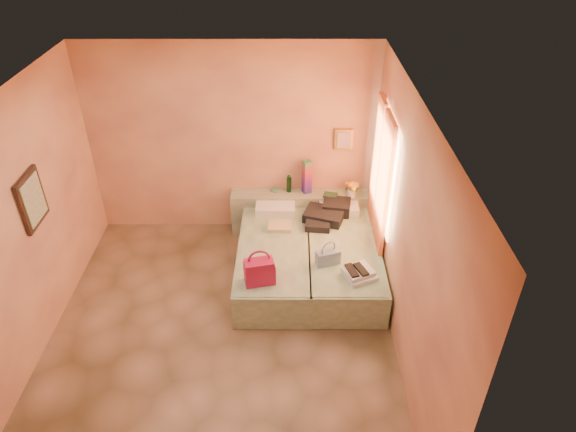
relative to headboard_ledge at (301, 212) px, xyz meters
name	(u,v)px	position (x,y,z in m)	size (l,w,h in m)	color
ground	(222,333)	(-0.98, -2.10, -0.33)	(4.50, 4.50, 0.00)	#A58063
room_walls	(235,177)	(-0.77, -1.53, 1.46)	(4.02, 4.51, 2.81)	#FFC388
headboard_ledge	(301,212)	(0.00, 0.00, 0.00)	(2.05, 0.30, 0.65)	#AAB594
bed_left	(275,260)	(-0.38, -1.05, -0.08)	(0.90, 2.00, 0.50)	#B3D0A7
bed_right	(342,260)	(0.52, -1.05, -0.08)	(0.90, 2.00, 0.50)	#B3D0A7
water_bottle	(289,184)	(-0.18, 0.05, 0.45)	(0.07, 0.07, 0.25)	#123219
rainbow_box	(307,177)	(0.07, 0.04, 0.58)	(0.11, 0.11, 0.50)	#B81644
small_dish	(275,190)	(-0.39, 0.07, 0.34)	(0.12, 0.12, 0.03)	#498661
green_book	(330,195)	(0.41, -0.08, 0.34)	(0.19, 0.14, 0.03)	#234329
flower_vase	(352,188)	(0.71, -0.07, 0.46)	(0.21, 0.21, 0.28)	white
magenta_handbag	(259,271)	(-0.53, -1.77, 0.34)	(0.35, 0.20, 0.33)	#B81644
khaki_garment	(279,226)	(-0.31, -0.66, 0.20)	(0.32, 0.25, 0.05)	tan
clothes_pile	(328,214)	(0.35, -0.45, 0.26)	(0.57, 0.57, 0.17)	black
blue_handbag	(328,257)	(0.29, -1.42, 0.27)	(0.29, 0.13, 0.19)	#3B5C8F
towel_stack	(360,274)	(0.66, -1.68, 0.23)	(0.35, 0.30, 0.10)	white
sandal_pair	(357,270)	(0.61, -1.69, 0.29)	(0.18, 0.24, 0.03)	black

